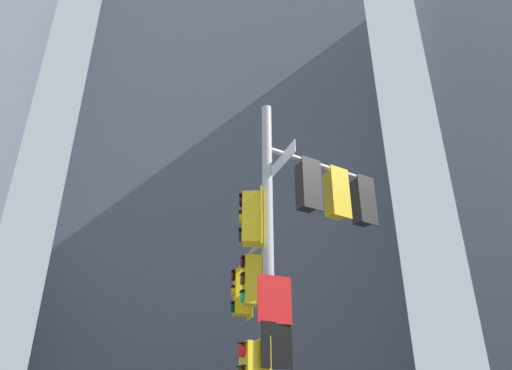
# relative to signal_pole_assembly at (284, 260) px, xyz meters

# --- Properties ---
(building_mid_block) EXTENTS (17.52, 17.52, 41.58)m
(building_mid_block) POSITION_rel_signal_pole_assembly_xyz_m (-1.27, 22.74, 15.72)
(building_mid_block) COLOR #4C5460
(building_mid_block) RESTS_ON ground
(signal_pole_assembly) EXTENTS (3.15, 3.02, 8.18)m
(signal_pole_assembly) POSITION_rel_signal_pole_assembly_xyz_m (0.00, 0.00, 0.00)
(signal_pole_assembly) COLOR #B2B2B5
(signal_pole_assembly) RESTS_ON ground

